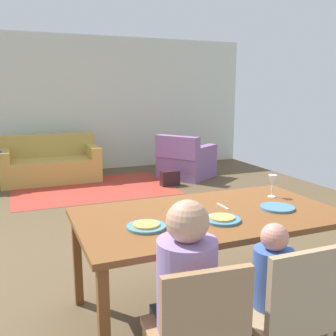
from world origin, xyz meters
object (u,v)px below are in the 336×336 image
object	(u,v)px
plate_near_woman	(277,208)
armchair	(185,161)
couch	(51,164)
person_man	(184,311)
plate_near_man	(146,227)
plate_near_child	(222,220)
dining_chair_man	(197,335)
person_child	(267,305)
wine_glass	(272,181)
dining_table	(209,222)
dining_chair_child	(288,312)
handbag	(170,178)

from	to	relation	value
plate_near_woman	armchair	world-z (taller)	armchair
couch	person_man	bearing A→B (deg)	-88.27
plate_near_man	plate_near_child	distance (m)	0.52
dining_chair_man	person_child	distance (m)	0.55
person_child	armchair	xyz separation A→B (m)	(1.70, 4.83, -0.11)
person_man	plate_near_child	bearing A→B (deg)	45.48
person_child	couch	xyz separation A→B (m)	(-0.68, 5.52, -0.13)
plate_near_woman	wine_glass	xyz separation A→B (m)	(0.16, 0.28, 0.12)
plate_near_child	person_man	bearing A→B (deg)	-134.52
dining_table	armchair	size ratio (longest dim) A/B	1.57
wine_glass	couch	world-z (taller)	wine_glass
armchair	plate_near_woman	bearing A→B (deg)	-105.72
dining_chair_child	handbag	world-z (taller)	dining_chair_child
plate_near_man	dining_chair_child	distance (m)	0.95
dining_chair_man	dining_table	bearing A→B (deg)	59.19
plate_near_woman	armchair	distance (m)	4.41
plate_near_man	wine_glass	xyz separation A→B (m)	(1.19, 0.30, 0.12)
plate_near_child	dining_chair_child	bearing A→B (deg)	-90.09
wine_glass	armchair	bearing A→B (deg)	75.36
plate_near_woman	armchair	xyz separation A→B (m)	(1.19, 4.23, -0.45)
plate_near_man	handbag	size ratio (longest dim) A/B	0.78
plate_near_man	person_man	size ratio (longest dim) A/B	0.23
plate_near_child	wine_glass	bearing A→B (deg)	28.15
couch	dining_table	bearing A→B (deg)	-82.00
dining_chair_man	wine_glass	bearing A→B (deg)	41.44
person_child	handbag	distance (m)	4.53
handbag	plate_near_woman	bearing A→B (deg)	-100.32
wine_glass	person_man	bearing A→B (deg)	-143.39
plate_near_woman	dining_chair_man	distance (m)	1.32
dining_chair_man	person_child	size ratio (longest dim) A/B	0.94
plate_near_man	armchair	world-z (taller)	armchair
dining_chair_man	dining_chair_child	xyz separation A→B (m)	(0.52, -0.00, 0.00)
plate_near_man	person_man	distance (m)	0.63
armchair	handbag	world-z (taller)	armchair
person_child	handbag	world-z (taller)	person_child
plate_near_child	person_child	world-z (taller)	person_child
plate_near_man	dining_chair_man	xyz separation A→B (m)	(-0.01, -0.75, -0.28)
dining_table	plate_near_woman	xyz separation A→B (m)	(0.51, -0.10, 0.07)
plate_near_man	plate_near_woman	distance (m)	1.03
dining_chair_man	dining_chair_child	size ratio (longest dim) A/B	1.00
plate_near_man	dining_chair_man	world-z (taller)	dining_chair_man
wine_glass	person_child	xyz separation A→B (m)	(-0.67, -0.88, -0.46)
dining_table	plate_near_man	world-z (taller)	plate_near_man
plate_near_woman	plate_near_child	bearing A→B (deg)	-171.15
plate_near_man	wine_glass	size ratio (longest dim) A/B	1.34
person_man	handbag	distance (m)	4.69
dining_chair_child	person_man	bearing A→B (deg)	161.04
dining_chair_child	couch	xyz separation A→B (m)	(-0.68, 5.69, -0.19)
plate_near_child	person_man	distance (m)	0.77
wine_glass	dining_chair_child	xyz separation A→B (m)	(-0.67, -1.05, -0.40)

